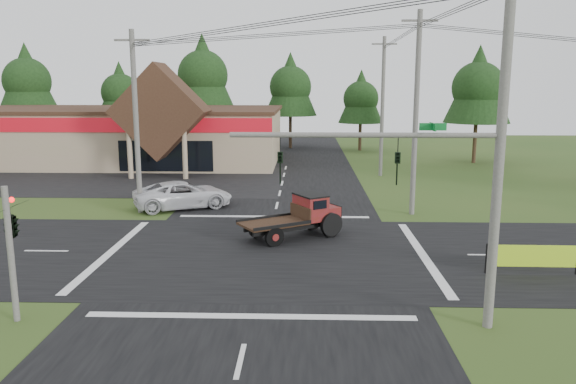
{
  "coord_description": "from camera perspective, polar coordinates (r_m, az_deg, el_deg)",
  "views": [
    {
      "loc": [
        1.74,
        -24.17,
        7.49
      ],
      "look_at": [
        0.91,
        3.2,
        2.2
      ],
      "focal_mm": 35.0,
      "sensor_mm": 36.0,
      "label": 1
    }
  ],
  "objects": [
    {
      "name": "antique_flatbed_truck",
      "position": [
        27.52,
        0.48,
        -2.54
      ],
      "size": [
        5.41,
        4.4,
        2.15
      ],
      "primitive_type": null,
      "rotation": [
        0.0,
        0.0,
        -1.01
      ],
      "color": "#5A1A0C",
      "rests_on": "ground"
    },
    {
      "name": "utility_pole_ne",
      "position": [
        32.81,
        12.87,
        7.87
      ],
      "size": [
        2.0,
        0.3,
        11.5
      ],
      "color": "#595651",
      "rests_on": "ground"
    },
    {
      "name": "tree_side_ne",
      "position": [
        56.55,
        18.77,
        10.25
      ],
      "size": [
        6.16,
        6.16,
        11.11
      ],
      "color": "#332316",
      "rests_on": "ground"
    },
    {
      "name": "traffic_signal_mast",
      "position": [
        17.43,
        15.24,
        0.42
      ],
      "size": [
        8.12,
        0.24,
        7.0
      ],
      "color": "#595651",
      "rests_on": "ground"
    },
    {
      "name": "traffic_signal_corner",
      "position": [
        19.62,
        -26.42,
        -1.89
      ],
      "size": [
        0.53,
        2.48,
        4.4
      ],
      "color": "#595651",
      "rests_on": "ground"
    },
    {
      "name": "tree_row_a",
      "position": [
        71.59,
        -25.0,
        10.38
      ],
      "size": [
        6.72,
        6.72,
        12.12
      ],
      "color": "#332316",
      "rests_on": "ground"
    },
    {
      "name": "cvs_building",
      "position": [
        56.69,
        -16.26,
        5.74
      ],
      "size": [
        30.4,
        18.2,
        9.19
      ],
      "color": "tan",
      "rests_on": "ground"
    },
    {
      "name": "utility_pole_nw",
      "position": [
        33.68,
        -15.18,
        6.98
      ],
      "size": [
        2.0,
        0.3,
        10.5
      ],
      "color": "#595651",
      "rests_on": "ground"
    },
    {
      "name": "utility_pole_nr",
      "position": [
        17.73,
        20.74,
        4.23
      ],
      "size": [
        2.0,
        0.3,
        11.0
      ],
      "color": "#595651",
      "rests_on": "ground"
    },
    {
      "name": "parking_apron",
      "position": [
        46.55,
        -18.04,
        1.15
      ],
      "size": [
        28.0,
        14.0,
        0.02
      ],
      "primitive_type": "cube",
      "color": "black",
      "rests_on": "ground"
    },
    {
      "name": "ground",
      "position": [
        25.36,
        -2.28,
        -6.25
      ],
      "size": [
        120.0,
        120.0,
        0.0
      ],
      "primitive_type": "plane",
      "color": "#2F4C1B",
      "rests_on": "ground"
    },
    {
      "name": "white_pickup",
      "position": [
        34.87,
        -10.61,
        -0.28
      ],
      "size": [
        6.53,
        4.94,
        1.65
      ],
      "primitive_type": "imported",
      "rotation": [
        0.0,
        0.0,
        2.0
      ],
      "color": "silver",
      "rests_on": "ground"
    },
    {
      "name": "tree_row_c",
      "position": [
        66.23,
        -8.65,
        11.88
      ],
      "size": [
        7.28,
        7.28,
        13.13
      ],
      "color": "#332316",
      "rests_on": "ground"
    },
    {
      "name": "road_ew",
      "position": [
        25.36,
        -2.28,
        -6.23
      ],
      "size": [
        120.0,
        12.0,
        0.02
      ],
      "primitive_type": "cube",
      "color": "black",
      "rests_on": "ground"
    },
    {
      "name": "road_ns",
      "position": [
        25.36,
        -2.28,
        -6.23
      ],
      "size": [
        12.0,
        120.0,
        0.02
      ],
      "primitive_type": "cube",
      "color": "black",
      "rests_on": "ground"
    },
    {
      "name": "tree_row_b",
      "position": [
        69.65,
        -16.69,
        9.84
      ],
      "size": [
        5.6,
        5.6,
        10.1
      ],
      "color": "#332316",
      "rests_on": "ground"
    },
    {
      "name": "utility_pole_n",
      "position": [
        46.62,
        9.57,
        8.63
      ],
      "size": [
        2.0,
        0.3,
        11.2
      ],
      "color": "#595651",
      "rests_on": "ground"
    },
    {
      "name": "tree_row_e",
      "position": [
        64.49,
        7.42,
        9.55
      ],
      "size": [
        5.04,
        5.04,
        9.09
      ],
      "color": "#332316",
      "rests_on": "ground"
    },
    {
      "name": "roadside_banner",
      "position": [
        24.49,
        23.49,
        -6.28
      ],
      "size": [
        3.65,
        0.15,
        1.25
      ],
      "primitive_type": null,
      "rotation": [
        0.0,
        0.0,
        -0.01
      ],
      "color": "#A6D71C",
      "rests_on": "ground"
    },
    {
      "name": "tree_row_d",
      "position": [
        66.19,
        0.25,
        10.84
      ],
      "size": [
        6.16,
        6.16,
        11.11
      ],
      "color": "#332316",
      "rests_on": "ground"
    }
  ]
}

